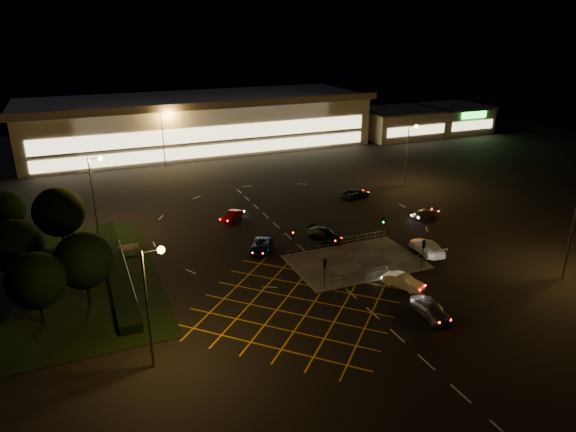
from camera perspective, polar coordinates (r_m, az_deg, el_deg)
name	(u,v)px	position (r m, az deg, el deg)	size (l,w,h in m)	color
ground	(331,258)	(59.05, 4.86, -4.70)	(180.00, 180.00, 0.00)	black
pedestrian_island	(356,262)	(58.36, 7.52, -5.07)	(14.00, 9.00, 0.12)	#4C4944
grass_verge	(67,280)	(58.68, -23.37, -6.59)	(18.00, 30.00, 0.08)	black
hedge	(116,268)	(58.48, -18.56, -5.51)	(2.00, 26.00, 1.00)	black
supermarket	(198,122)	(113.59, -9.96, 10.27)	(72.00, 26.50, 10.50)	beige
retail_unit_a	(399,123)	(125.59, 12.19, 10.12)	(18.80, 14.80, 6.35)	beige
retail_unit_b	(453,118)	(135.32, 17.86, 10.34)	(14.80, 14.80, 6.35)	beige
streetlight_sw	(152,291)	(39.80, -14.91, -8.06)	(1.78, 0.56, 10.03)	slate
streetlight_nw	(95,185)	(67.60, -20.61, 3.29)	(1.78, 0.56, 10.03)	slate
streetlight_ne	(410,147)	(85.54, 13.37, 7.51)	(1.78, 0.56, 10.03)	slate
streetlight_far_left	(165,131)	(98.05, -13.53, 9.13)	(1.78, 0.56, 10.03)	slate
streetlight_far_right	(350,115)	(113.44, 6.89, 11.05)	(1.78, 0.56, 10.03)	slate
signal_sw	(325,267)	(51.57, 4.08, -5.71)	(0.28, 0.30, 3.15)	black
signal_se	(423,248)	(57.60, 14.80, -3.45)	(0.28, 0.30, 3.15)	black
signal_nw	(293,238)	(58.11, 0.51, -2.50)	(0.28, 0.30, 3.15)	black
signal_ne	(383,223)	(63.53, 10.48, -0.79)	(0.28, 0.30, 3.15)	black
tree_a	(36,281)	(49.77, -26.19, -6.45)	(5.04, 5.04, 6.86)	black
tree_b	(16,246)	(57.18, -28.00, -2.99)	(5.40, 5.40, 7.35)	black
tree_c	(59,212)	(64.28, -24.12, 0.41)	(5.76, 5.76, 7.84)	black
tree_d	(6,210)	(70.74, -28.86, 0.57)	(4.68, 4.68, 6.37)	black
tree_e	(84,260)	(51.26, -21.75, -4.59)	(5.40, 5.40, 7.35)	black
car_near_silver	(431,309)	(49.33, 15.58, -9.88)	(1.85, 4.61, 1.57)	#9C9EA2
car_queue_white	(403,281)	(53.64, 12.70, -7.10)	(1.47, 4.21, 1.39)	white
car_left_blue	(261,246)	(60.46, -3.02, -3.35)	(2.17, 4.70, 1.31)	#0C1B4C
car_far_dkgrey	(325,235)	(63.54, 4.16, -2.09)	(1.97, 4.86, 1.41)	black
car_right_silver	(425,213)	(73.09, 14.99, 0.31)	(1.61, 4.00, 1.36)	#ACAFB3
car_circ_red	(232,216)	(70.26, -6.21, 0.04)	(1.30, 3.74, 1.23)	maroon
car_east_grey	(356,194)	(79.43, 7.52, 2.47)	(2.21, 4.80, 1.33)	black
car_approach_white	(427,247)	(62.01, 15.18, -3.31)	(2.22, 5.46, 1.58)	white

